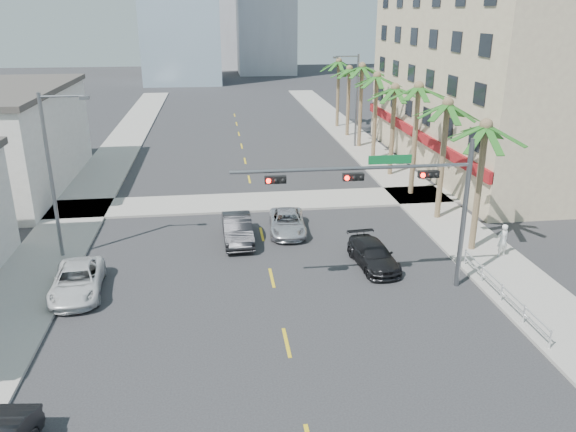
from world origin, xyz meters
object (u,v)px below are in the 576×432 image
object	(u,v)px
car_lane_left	(237,229)
car_lane_right	(373,255)
traffic_signal_mast	(401,191)
pedestrian	(503,240)
car_parked_far	(77,281)
car_lane_center	(287,223)

from	to	relation	value
car_lane_left	car_lane_right	size ratio (longest dim) A/B	1.05
traffic_signal_mast	car_lane_right	size ratio (longest dim) A/B	2.49
traffic_signal_mast	pedestrian	distance (m)	8.54
car_parked_far	car_lane_right	size ratio (longest dim) A/B	1.09
car_lane_right	pedestrian	size ratio (longest dim) A/B	2.43
car_lane_center	car_lane_right	bearing A→B (deg)	-49.48
car_parked_far	car_lane_right	distance (m)	14.95
car_parked_far	car_lane_center	xyz separation A→B (m)	(10.99, 6.64, -0.04)
traffic_signal_mast	pedestrian	xyz separation A→B (m)	(6.97, 2.88, -3.99)
pedestrian	traffic_signal_mast	bearing A→B (deg)	10.73
traffic_signal_mast	car_lane_right	xyz separation A→B (m)	(-0.28, 2.80, -4.41)
car_parked_far	car_lane_left	world-z (taller)	car_lane_left
car_lane_center	car_lane_right	xyz separation A→B (m)	(3.91, -5.39, 0.01)
car_lane_left	car_lane_center	size ratio (longest dim) A/B	1.02
car_lane_center	car_lane_right	distance (m)	6.66
car_parked_far	pedestrian	distance (m)	22.20
car_lane_center	car_lane_left	bearing A→B (deg)	-156.67
car_lane_left	car_lane_right	world-z (taller)	car_lane_left
car_parked_far	pedestrian	world-z (taller)	pedestrian
traffic_signal_mast	pedestrian	size ratio (longest dim) A/B	6.04
car_lane_left	car_lane_right	distance (m)	8.23
traffic_signal_mast	car_lane_left	size ratio (longest dim) A/B	2.37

